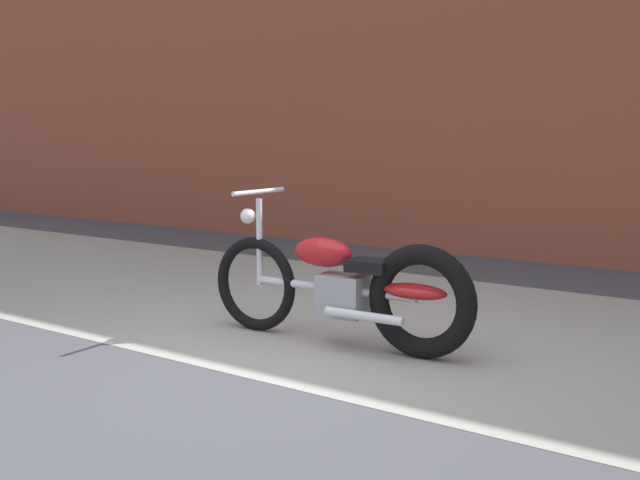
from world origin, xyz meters
TOP-DOWN VIEW (x-y plane):
  - ground_plane at (0.00, 0.00)m, footprint 80.00×80.00m
  - sidewalk_slab at (0.00, 1.75)m, footprint 36.00×3.50m
  - brick_building_wall at (0.00, 5.20)m, footprint 36.00×0.50m
  - motorcycle_red at (0.13, 0.91)m, footprint 2.01×0.58m

SIDE VIEW (x-z plane):
  - ground_plane at x=0.00m, z-range 0.00..0.00m
  - sidewalk_slab at x=0.00m, z-range 0.00..0.01m
  - motorcycle_red at x=0.13m, z-range -0.12..0.91m
  - brick_building_wall at x=0.00m, z-range 0.00..5.31m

